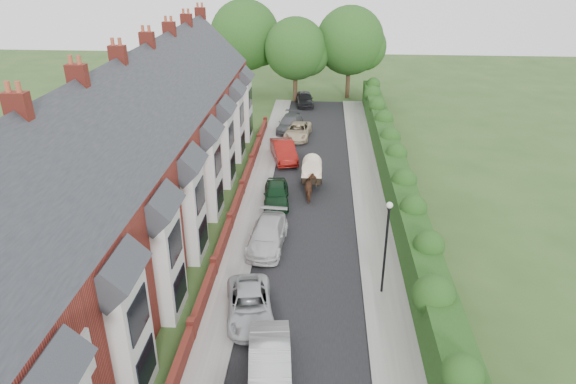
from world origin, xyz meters
name	(u,v)px	position (x,y,z in m)	size (l,w,h in m)	color
ground	(312,345)	(0.00, 0.00, 0.00)	(140.00, 140.00, 0.00)	#2D4C1E
road	(309,224)	(-0.50, 11.00, 0.01)	(6.00, 58.00, 0.02)	black
pavement_hedge_side	(374,225)	(3.60, 11.00, 0.06)	(2.20, 58.00, 0.12)	gray
pavement_house_side	(249,221)	(-4.35, 11.00, 0.06)	(1.70, 58.00, 0.12)	gray
kerb_hedge_side	(357,225)	(2.55, 11.00, 0.07)	(0.18, 58.00, 0.13)	gray
kerb_house_side	(261,221)	(-3.55, 11.00, 0.07)	(0.18, 58.00, 0.13)	gray
hedge	(405,204)	(5.40, 11.00, 1.60)	(2.10, 58.00, 2.85)	#193511
terrace_row	(135,160)	(-10.87, 9.98, 4.47)	(9.05, 40.50, 11.50)	maroon
garden_wall_row	(230,223)	(-5.35, 10.00, 0.46)	(0.35, 40.35, 1.10)	maroon
lamppost	(387,237)	(3.40, 4.00, 3.30)	(0.32, 0.32, 5.16)	black
tree_far_left	(299,50)	(-2.65, 40.08, 5.71)	(7.14, 6.80, 9.29)	#332316
tree_far_right	(353,42)	(3.39, 42.08, 6.31)	(7.98, 7.60, 10.31)	#332316
tree_far_back	(249,37)	(-8.59, 43.08, 6.62)	(8.40, 8.00, 10.82)	#332316
car_silver_a	(270,365)	(-1.64, -2.16, 0.79)	(1.66, 4.77, 1.57)	#A3A3A8
car_silver_b	(250,305)	(-3.00, 1.78, 0.64)	(2.11, 4.58, 1.27)	#B4B7BC
car_white	(267,235)	(-2.83, 8.18, 0.72)	(2.01, 4.93, 1.43)	silver
car_green	(276,193)	(-2.82, 13.83, 0.71)	(1.69, 4.20, 1.43)	black
car_red	(284,151)	(-2.93, 21.80, 0.79)	(1.68, 4.82, 1.59)	maroon
car_beige	(298,131)	(-2.06, 27.40, 0.66)	(2.18, 4.74, 1.32)	#C4B08E
car_grey	(290,123)	(-2.91, 29.40, 0.71)	(2.00, 4.92, 1.43)	#4D4F54
car_black	(305,99)	(-1.84, 38.30, 0.75)	(1.78, 4.43, 1.51)	black
horse	(311,189)	(-0.49, 14.57, 0.82)	(0.88, 1.93, 1.63)	#4D2C1C
horse_cart	(312,170)	(-0.49, 16.66, 1.36)	(1.49, 3.30, 2.38)	black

